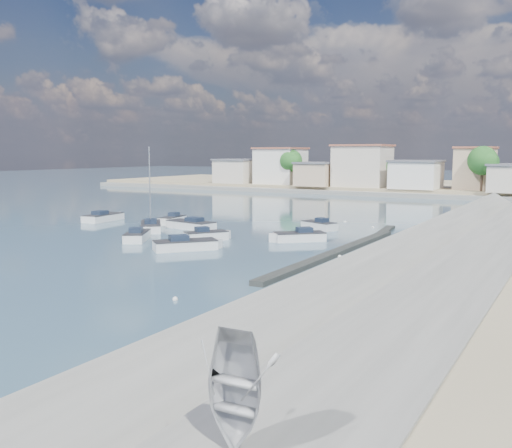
{
  "coord_description": "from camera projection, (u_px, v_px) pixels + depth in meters",
  "views": [
    {
      "loc": [
        24.21,
        -32.51,
        8.19
      ],
      "look_at": [
        -2.96,
        14.08,
        1.4
      ],
      "focal_mm": 40.0,
      "sensor_mm": 36.0,
      "label": 1
    }
  ],
  "objects": [
    {
      "name": "sailboat",
      "position": [
        151.0,
        226.0,
        60.38
      ],
      "size": [
        5.37,
        5.81,
        9.0
      ],
      "color": "silver",
      "rests_on": "ground"
    },
    {
      "name": "far_town",
      "position": [
        501.0,
        171.0,
        100.94
      ],
      "size": [
        113.01,
        12.8,
        8.35
      ],
      "color": "beige",
      "rests_on": "far_shore_land"
    },
    {
      "name": "motorboat_e",
      "position": [
        105.0,
        218.0,
        68.74
      ],
      "size": [
        2.72,
        6.16,
        1.48
      ],
      "color": "silver",
      "rests_on": "ground"
    },
    {
      "name": "motorboat_f",
      "position": [
        318.0,
        226.0,
        61.11
      ],
      "size": [
        4.51,
        3.03,
        1.48
      ],
      "color": "silver",
      "rests_on": "ground"
    },
    {
      "name": "motorboat_h",
      "position": [
        189.0,
        245.0,
        48.24
      ],
      "size": [
        5.01,
        5.35,
        1.48
      ],
      "color": "silver",
      "rests_on": "ground"
    },
    {
      "name": "motorboat_c",
      "position": [
        189.0,
        225.0,
        61.71
      ],
      "size": [
        6.46,
        3.11,
        1.48
      ],
      "color": "silver",
      "rests_on": "ground"
    },
    {
      "name": "mooring_buoys",
      "position": [
        342.0,
        247.0,
        49.36
      ],
      "size": [
        10.86,
        38.54,
        0.31
      ],
      "color": "silver",
      "rests_on": "ground"
    },
    {
      "name": "seawall_walkway",
      "position": [
        495.0,
        250.0,
        42.77
      ],
      "size": [
        5.0,
        90.0,
        1.8
      ],
      "primitive_type": "cube",
      "color": "slate",
      "rests_on": "ground"
    },
    {
      "name": "motorboat_a",
      "position": [
        138.0,
        236.0,
        53.48
      ],
      "size": [
        3.83,
        4.82,
        1.48
      ],
      "color": "silver",
      "rests_on": "ground"
    },
    {
      "name": "motorboat_b",
      "position": [
        208.0,
        236.0,
        53.59
      ],
      "size": [
        3.66,
        4.2,
        1.48
      ],
      "color": "silver",
      "rests_on": "ground"
    },
    {
      "name": "overturned_dinghy",
      "position": [
        234.0,
        440.0,
        12.2
      ],
      "size": [
        2.85,
        1.43,
        0.52
      ],
      "primitive_type": "imported",
      "rotation": [
        3.14,
        0.0,
        0.04
      ],
      "color": "#A5A8AD",
      "rests_on": "seawall_walkway"
    },
    {
      "name": "breakwater",
      "position": [
        348.0,
        247.0,
        48.38
      ],
      "size": [
        2.0,
        31.02,
        0.35
      ],
      "color": "black",
      "rests_on": "ground"
    },
    {
      "name": "far_shore_land",
      "position": [
        455.0,
        188.0,
        119.75
      ],
      "size": [
        160.0,
        40.0,
        1.4
      ],
      "primitive_type": "cube",
      "color": "gray",
      "rests_on": "ground"
    },
    {
      "name": "motorboat_d",
      "position": [
        297.0,
        237.0,
        52.86
      ],
      "size": [
        4.73,
        4.57,
        1.48
      ],
      "color": "silver",
      "rests_on": "ground"
    },
    {
      "name": "shore_trees",
      "position": [
        479.0,
        164.0,
        94.42
      ],
      "size": [
        74.56,
        38.32,
        7.92
      ],
      "color": "#38281E",
      "rests_on": "ground"
    },
    {
      "name": "motorboat_g",
      "position": [
        171.0,
        220.0,
        65.75
      ],
      "size": [
        2.02,
        4.55,
        1.48
      ],
      "color": "silver",
      "rests_on": "ground"
    },
    {
      "name": "ground",
      "position": [
        374.0,
        215.0,
        75.27
      ],
      "size": [
        400.0,
        400.0,
        0.0
      ],
      "primitive_type": "plane",
      "color": "#2A4255",
      "rests_on": "ground"
    },
    {
      "name": "far_shore_quay",
      "position": [
        431.0,
        196.0,
        101.79
      ],
      "size": [
        160.0,
        2.5,
        0.8
      ],
      "primitive_type": "cube",
      "color": "slate",
      "rests_on": "ground"
    }
  ]
}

